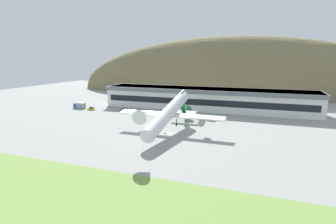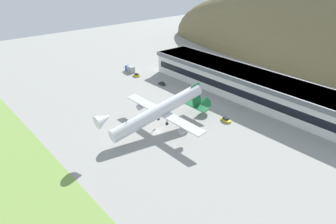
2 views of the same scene
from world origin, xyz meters
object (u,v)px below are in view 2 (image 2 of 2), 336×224
at_px(service_car_1, 226,120).
at_px(traffic_cone_0, 196,126).
at_px(terminal_building, 253,85).
at_px(service_car_3, 136,75).
at_px(cargo_airplane, 161,111).
at_px(service_car_2, 187,96).
at_px(service_car_0, 162,84).
at_px(fuel_truck, 130,69).

distance_m(service_car_1, traffic_cone_0, 11.97).
bearing_deg(terminal_building, service_car_3, -158.09).
relative_size(terminal_building, cargo_airplane, 2.23).
xyz_separation_m(cargo_airplane, service_car_2, (-15.43, 26.79, -6.38)).
bearing_deg(cargo_airplane, service_car_3, 154.09).
distance_m(service_car_0, service_car_1, 44.91).
relative_size(service_car_3, fuel_truck, 0.57).
height_order(service_car_0, service_car_3, service_car_3).
bearing_deg(service_car_0, cargo_airplane, -39.16).
height_order(service_car_0, service_car_2, service_car_0).
relative_size(service_car_2, fuel_truck, 0.55).
bearing_deg(terminal_building, service_car_1, -73.58).
height_order(service_car_1, traffic_cone_0, service_car_1).
xyz_separation_m(service_car_2, service_car_3, (-36.31, -1.66, 0.01)).
bearing_deg(service_car_0, fuel_truck, -179.05).
distance_m(service_car_0, fuel_truck, 26.62).
bearing_deg(service_car_3, terminal_building, 21.91).
xyz_separation_m(service_car_1, fuel_truck, (-71.23, 4.65, 0.86)).
xyz_separation_m(service_car_1, service_car_3, (-62.66, 2.78, 0.01)).
relative_size(terminal_building, service_car_1, 25.69).
xyz_separation_m(service_car_2, fuel_truck, (-44.87, 0.22, 0.85)).
bearing_deg(terminal_building, cargo_airplane, -94.28).
bearing_deg(cargo_airplane, traffic_cone_0, 58.44).
bearing_deg(fuel_truck, service_car_1, -3.74).
height_order(service_car_1, fuel_truck, fuel_truck).
bearing_deg(traffic_cone_0, cargo_airplane, -121.56).
xyz_separation_m(cargo_airplane, service_car_0, (-33.70, 27.45, -6.38)).
xyz_separation_m(service_car_3, fuel_truck, (-8.56, 1.88, 0.85)).
distance_m(service_car_2, fuel_truck, 44.88).
distance_m(terminal_building, fuel_truck, 67.19).
distance_m(service_car_2, service_car_3, 36.34).
bearing_deg(cargo_airplane, service_car_1, 63.97).
bearing_deg(service_car_2, service_car_0, 177.94).
bearing_deg(traffic_cone_0, terminal_building, 95.17).
height_order(fuel_truck, traffic_cone_0, fuel_truck).
relative_size(service_car_0, traffic_cone_0, 6.69).
relative_size(service_car_0, service_car_2, 1.04).
xyz_separation_m(service_car_1, service_car_2, (-26.35, 4.44, 0.00)).
relative_size(cargo_airplane, service_car_2, 13.13).
bearing_deg(service_car_2, fuel_truck, 179.72).
relative_size(terminal_building, service_car_3, 28.38).
bearing_deg(terminal_building, traffic_cone_0, -84.83).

